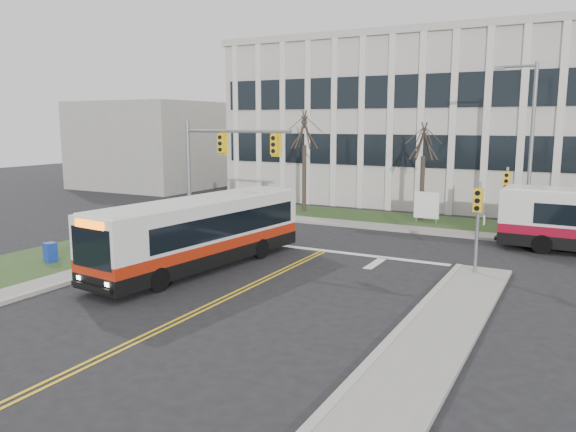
{
  "coord_description": "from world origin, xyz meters",
  "views": [
    {
      "loc": [
        10.9,
        -15.92,
        6.11
      ],
      "look_at": [
        -0.72,
        5.8,
        2.0
      ],
      "focal_mm": 35.0,
      "sensor_mm": 36.0,
      "label": 1
    }
  ],
  "objects_px": {
    "directory_sign": "(427,206)",
    "newspaper_box_red": "(110,256)",
    "newspaper_box_blue": "(50,253)",
    "streetlight": "(528,140)",
    "bus_main": "(201,234)"
  },
  "relations": [
    {
      "from": "directory_sign",
      "to": "newspaper_box_red",
      "type": "bearing_deg",
      "value": -119.49
    },
    {
      "from": "bus_main",
      "to": "newspaper_box_red",
      "type": "relative_size",
      "value": 11.48
    },
    {
      "from": "newspaper_box_red",
      "to": "newspaper_box_blue",
      "type": "bearing_deg",
      "value": 178.59
    },
    {
      "from": "bus_main",
      "to": "newspaper_box_blue",
      "type": "relative_size",
      "value": 11.48
    },
    {
      "from": "directory_sign",
      "to": "bus_main",
      "type": "height_order",
      "value": "bus_main"
    },
    {
      "from": "streetlight",
      "to": "bus_main",
      "type": "height_order",
      "value": "streetlight"
    },
    {
      "from": "newspaper_box_blue",
      "to": "newspaper_box_red",
      "type": "xyz_separation_m",
      "value": [
        2.7,
        0.83,
        0.0
      ]
    },
    {
      "from": "streetlight",
      "to": "directory_sign",
      "type": "relative_size",
      "value": 4.6
    },
    {
      "from": "bus_main",
      "to": "newspaper_box_red",
      "type": "xyz_separation_m",
      "value": [
        -3.5,
        -1.78,
        -0.98
      ]
    },
    {
      "from": "directory_sign",
      "to": "streetlight",
      "type": "bearing_deg",
      "value": -13.23
    },
    {
      "from": "directory_sign",
      "to": "newspaper_box_red",
      "type": "xyz_separation_m",
      "value": [
        -9.3,
        -16.45,
        -0.7
      ]
    },
    {
      "from": "directory_sign",
      "to": "newspaper_box_blue",
      "type": "bearing_deg",
      "value": -124.78
    },
    {
      "from": "streetlight",
      "to": "newspaper_box_red",
      "type": "height_order",
      "value": "streetlight"
    },
    {
      "from": "streetlight",
      "to": "newspaper_box_blue",
      "type": "distance_m",
      "value": 24.19
    },
    {
      "from": "bus_main",
      "to": "newspaper_box_blue",
      "type": "xyz_separation_m",
      "value": [
        -6.2,
        -2.62,
        -0.98
      ]
    }
  ]
}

